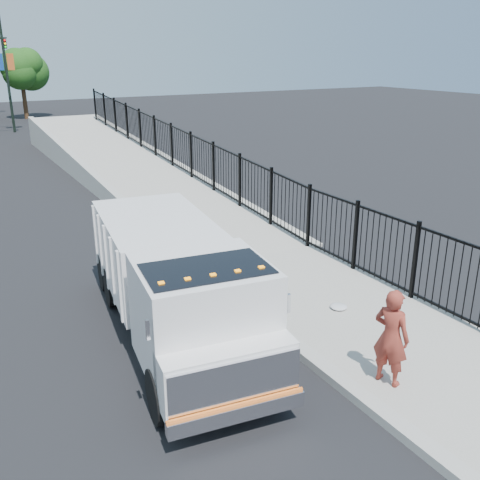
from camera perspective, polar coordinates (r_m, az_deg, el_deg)
ground at (r=11.00m, az=4.68°, el=-10.65°), size 120.00×120.00×0.00m
sidewalk at (r=10.86m, az=19.50°, el=-11.88°), size 3.55×12.00×0.12m
curb at (r=9.64m, az=11.64°, el=-15.26°), size 0.30×12.00×0.16m
ramp at (r=25.57m, az=-11.86°, el=6.66°), size 3.95×24.06×3.19m
iron_fence at (r=22.23m, az=-5.20°, el=7.47°), size 0.10×28.00×1.80m
truck at (r=10.51m, az=-6.90°, el=-4.23°), size 3.04×7.01×2.32m
worker at (r=9.45m, az=15.81°, el=-9.94°), size 0.59×0.73×1.73m
debris at (r=12.13m, az=10.47°, el=-7.00°), size 0.38×0.38×0.09m
light_pole_1 at (r=41.95m, az=-24.11°, el=16.35°), size 3.78×0.22×8.00m
tree_1 at (r=50.23m, az=-22.35°, el=16.37°), size 2.86×2.86×5.43m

